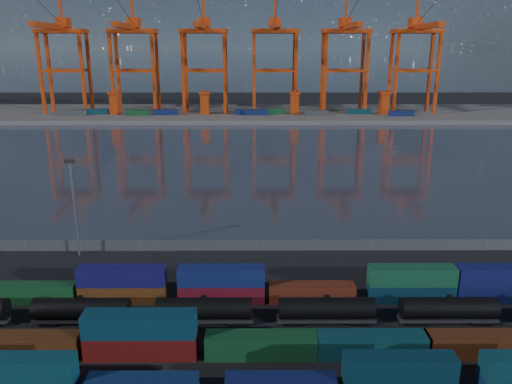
{
  "coord_description": "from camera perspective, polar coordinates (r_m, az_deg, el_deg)",
  "views": [
    {
      "loc": [
        -0.32,
        -52.33,
        33.77
      ],
      "look_at": [
        0.0,
        30.0,
        10.0
      ],
      "focal_mm": 35.0,
      "sensor_mm": 36.0,
      "label": 1
    }
  ],
  "objects": [
    {
      "name": "ground",
      "position": [
        62.28,
        0.11,
        -16.73
      ],
      "size": [
        700.0,
        700.0,
        0.0
      ],
      "primitive_type": "plane",
      "color": "black",
      "rests_on": "ground"
    },
    {
      "name": "harbor_water",
      "position": [
        160.91,
        -0.1,
        3.99
      ],
      "size": [
        700.0,
        700.0,
        0.0
      ],
      "primitive_type": "plane",
      "color": "#303745",
      "rests_on": "ground"
    },
    {
      "name": "far_quay",
      "position": [
        264.37,
        -0.15,
        8.98
      ],
      "size": [
        700.0,
        70.0,
        2.0
      ],
      "primitive_type": "cube",
      "color": "#514F4C",
      "rests_on": "ground"
    },
    {
      "name": "container_row_south",
      "position": [
        53.15,
        -4.94,
        -20.74
      ],
      "size": [
        138.94,
        2.25,
        4.8
      ],
      "color": "#36383A",
      "rests_on": "ground"
    },
    {
      "name": "container_row_mid",
      "position": [
        60.85,
        14.76,
        -16.2
      ],
      "size": [
        141.3,
        2.57,
        5.48
      ],
      "color": "#47494D",
      "rests_on": "ground"
    },
    {
      "name": "container_row_north",
      "position": [
        70.28,
        5.73,
        -10.73
      ],
      "size": [
        128.03,
        2.41,
        5.14
      ],
      "color": "navy",
      "rests_on": "ground"
    },
    {
      "name": "tanker_string",
      "position": [
        65.17,
        -5.96,
        -13.24
      ],
      "size": [
        136.51,
        2.69,
        3.84
      ],
      "color": "black",
      "rests_on": "ground"
    },
    {
      "name": "waterfront_fence",
      "position": [
        86.76,
        0.01,
        -6.09
      ],
      "size": [
        160.12,
        0.12,
        2.2
      ],
      "color": "#595B5E",
      "rests_on": "ground"
    },
    {
      "name": "yard_light_mast",
      "position": [
        87.27,
        -20.1,
        -1.19
      ],
      "size": [
        1.6,
        0.4,
        16.6
      ],
      "color": "slate",
      "rests_on": "ground"
    },
    {
      "name": "gantry_cranes",
      "position": [
        255.85,
        -1.91,
        16.84
      ],
      "size": [
        198.27,
        44.67,
        60.5
      ],
      "color": "red",
      "rests_on": "ground"
    },
    {
      "name": "quay_containers",
      "position": [
        249.89,
        -2.7,
        9.08
      ],
      "size": [
        172.58,
        10.99,
        2.6
      ],
      "color": "navy",
      "rests_on": "far_quay"
    },
    {
      "name": "straddle_carriers",
      "position": [
        253.67,
        -0.73,
        10.23
      ],
      "size": [
        140.0,
        7.0,
        11.1
      ],
      "color": "red",
      "rests_on": "far_quay"
    }
  ]
}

